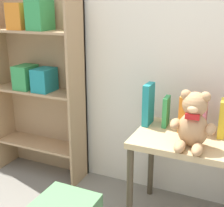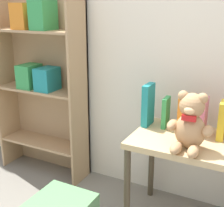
% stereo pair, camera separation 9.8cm
% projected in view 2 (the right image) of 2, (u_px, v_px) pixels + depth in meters
% --- Properties ---
extents(wall_back, '(4.80, 0.06, 2.50)m').
position_uv_depth(wall_back, '(176.00, 19.00, 1.98)').
color(wall_back, silver).
rests_on(wall_back, ground_plane).
extents(bookshelf_side, '(0.74, 0.25, 1.40)m').
position_uv_depth(bookshelf_side, '(42.00, 76.00, 2.43)').
color(bookshelf_side, tan).
rests_on(bookshelf_side, ground_plane).
extents(display_table, '(0.63, 0.48, 0.59)m').
position_uv_depth(display_table, '(186.00, 152.00, 1.84)').
color(display_table, tan).
rests_on(display_table, ground_plane).
extents(teddy_bear, '(0.24, 0.22, 0.32)m').
position_uv_depth(teddy_bear, '(190.00, 124.00, 1.64)').
color(teddy_bear, tan).
rests_on(teddy_bear, display_table).
extents(book_standing_teal, '(0.04, 0.13, 0.27)m').
position_uv_depth(book_standing_teal, '(148.00, 105.00, 1.98)').
color(book_standing_teal, teal).
rests_on(book_standing_teal, display_table).
extents(book_standing_green, '(0.03, 0.11, 0.19)m').
position_uv_depth(book_standing_green, '(166.00, 112.00, 1.96)').
color(book_standing_green, '#33934C').
rests_on(book_standing_green, display_table).
extents(book_standing_orange, '(0.05, 0.13, 0.22)m').
position_uv_depth(book_standing_orange, '(183.00, 114.00, 1.88)').
color(book_standing_orange, orange).
rests_on(book_standing_orange, display_table).
extents(book_standing_pink, '(0.05, 0.15, 0.22)m').
position_uv_depth(book_standing_pink, '(203.00, 116.00, 1.85)').
color(book_standing_pink, '#D17093').
rests_on(book_standing_pink, display_table).
extents(book_standing_yellow, '(0.04, 0.12, 0.22)m').
position_uv_depth(book_standing_yellow, '(222.00, 120.00, 1.78)').
color(book_standing_yellow, gold).
rests_on(book_standing_yellow, display_table).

